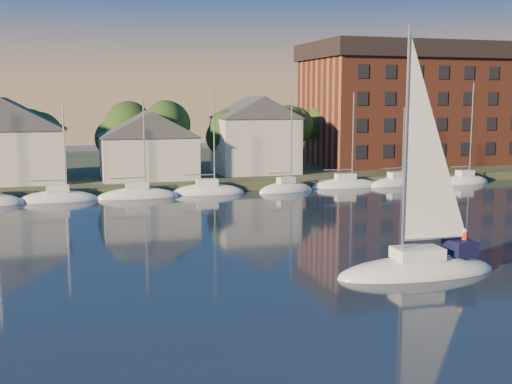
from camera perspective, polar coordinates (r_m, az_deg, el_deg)
name	(u,v)px	position (r m, az deg, el deg)	size (l,w,h in m)	color
ground	(498,371)	(27.58, 20.73, -14.67)	(260.00, 260.00, 0.00)	black
shoreline_land	(173,169)	(96.81, -7.36, 2.02)	(160.00, 50.00, 2.00)	#2F3A22
wooden_dock	(207,190)	(74.40, -4.39, 0.18)	(120.00, 3.00, 1.00)	brown
clubhouse_west	(5,139)	(78.28, -21.41, 4.40)	(13.65, 9.45, 9.64)	beige
clubhouse_centre	(148,144)	(77.73, -9.57, 4.24)	(11.55, 8.40, 8.08)	beige
clubhouse_east	(255,134)	(82.58, -0.06, 5.19)	(10.50, 8.40, 9.80)	beige
condo_block	(412,103)	(98.46, 13.67, 7.68)	(31.00, 17.00, 17.40)	brown
tree_line	(203,124)	(84.89, -4.75, 6.05)	(93.40, 5.40, 8.90)	#39281A
moored_fleet	(177,194)	(70.70, -7.02, -0.21)	(79.50, 2.40, 12.05)	silver
hero_sailboat	(419,264)	(40.14, 14.32, -6.19)	(10.38, 3.68, 15.74)	silver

